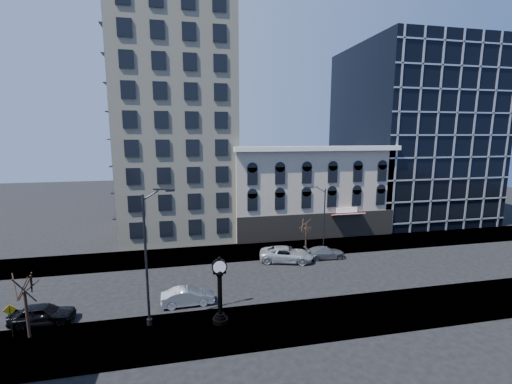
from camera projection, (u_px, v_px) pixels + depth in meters
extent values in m
plane|color=black|center=(244.00, 281.00, 33.11)|extent=(160.00, 160.00, 0.00)
cube|color=gray|center=(233.00, 253.00, 40.82)|extent=(160.00, 6.00, 0.12)
cube|color=gray|center=(263.00, 325.00, 25.39)|extent=(160.00, 6.00, 0.12)
cube|color=beige|center=(177.00, 97.00, 47.04)|extent=(15.00, 15.00, 38.00)
cube|color=#AA9F8C|center=(306.00, 190.00, 49.99)|extent=(22.00, 10.00, 12.00)
cube|color=white|center=(321.00, 148.00, 43.94)|extent=(22.60, 0.80, 0.60)
cube|color=black|center=(318.00, 226.00, 45.82)|extent=(22.00, 0.30, 3.60)
cube|color=maroon|center=(348.00, 214.00, 45.84)|extent=(4.50, 1.18, 0.55)
cube|color=black|center=(409.00, 134.00, 57.56)|extent=(20.00, 20.00, 28.00)
cylinder|color=black|center=(220.00, 320.00, 25.58)|extent=(1.17, 1.17, 0.32)
cylinder|color=black|center=(220.00, 317.00, 25.54)|extent=(0.85, 0.85, 0.21)
cylinder|color=black|center=(220.00, 315.00, 25.51)|extent=(0.64, 0.64, 0.17)
cylinder|color=black|center=(220.00, 294.00, 25.24)|extent=(0.34, 0.34, 3.08)
sphere|color=black|center=(219.00, 273.00, 24.96)|extent=(0.59, 0.59, 0.59)
cube|color=black|center=(219.00, 272.00, 24.94)|extent=(0.96, 0.24, 0.27)
cylinder|color=black|center=(219.00, 266.00, 24.87)|extent=(1.11, 0.35, 1.10)
cylinder|color=white|center=(220.00, 267.00, 24.70)|extent=(0.93, 0.03, 0.93)
cylinder|color=white|center=(219.00, 265.00, 25.05)|extent=(0.93, 0.03, 0.93)
sphere|color=black|center=(219.00, 258.00, 24.77)|extent=(0.21, 0.21, 0.21)
cylinder|color=black|center=(146.00, 262.00, 24.48)|extent=(0.18, 0.18, 9.78)
cylinder|color=black|center=(150.00, 322.00, 25.26)|extent=(0.41, 0.41, 0.45)
cube|color=black|center=(174.00, 190.00, 24.49)|extent=(0.66, 0.37, 0.16)
cylinder|color=black|center=(324.00, 221.00, 40.42)|extent=(0.14, 0.14, 7.61)
cylinder|color=black|center=(323.00, 250.00, 41.03)|extent=(0.32, 0.32, 0.35)
cube|color=black|center=(311.00, 188.00, 39.93)|extent=(0.52, 0.33, 0.12)
cylinder|color=#322119|center=(27.00, 314.00, 23.44)|extent=(0.20, 0.20, 3.41)
cylinder|color=#322119|center=(306.00, 238.00, 41.86)|extent=(0.22, 0.22, 2.71)
cylinder|color=black|center=(11.00, 322.00, 23.57)|extent=(0.06, 0.06, 2.21)
cube|color=yellow|center=(10.00, 310.00, 23.42)|extent=(0.75, 0.29, 0.78)
imported|color=black|center=(43.00, 314.00, 25.57)|extent=(4.48, 1.87, 1.52)
imported|color=#A5A8AD|center=(188.00, 296.00, 28.39)|extent=(4.40, 1.70, 1.43)
imported|color=#A5A8AD|center=(286.00, 254.00, 38.05)|extent=(6.45, 4.33, 1.64)
imported|color=#595B60|center=(325.00, 252.00, 39.05)|extent=(4.69, 2.02, 1.35)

